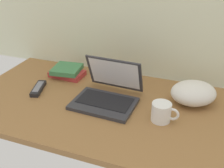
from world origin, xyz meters
TOP-DOWN VIEW (x-y plane):
  - desk at (0.00, 0.00)m, footprint 1.60×0.76m
  - laptop at (-0.08, 0.03)m, footprint 0.32×0.31m
  - coffee_mug at (0.22, -0.04)m, footprint 0.13×0.09m
  - remote_control_near at (-0.47, -0.00)m, footprint 0.09×0.17m
  - book_stack at (-0.41, 0.21)m, footprint 0.21×0.18m
  - cushion at (0.34, 0.17)m, footprint 0.30×0.29m

SIDE VIEW (x-z plane):
  - desk at x=0.00m, z-range 0.00..0.03m
  - remote_control_near at x=-0.47m, z-range 0.03..0.05m
  - book_stack at x=-0.41m, z-range 0.03..0.09m
  - laptop at x=-0.08m, z-range -0.03..0.18m
  - coffee_mug at x=0.22m, z-range 0.03..0.12m
  - cushion at x=0.34m, z-range 0.03..0.14m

